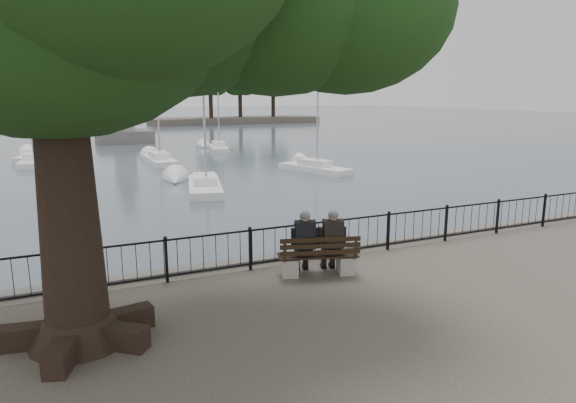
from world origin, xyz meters
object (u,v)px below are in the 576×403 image
person_right (331,244)px  lion_monument (123,123)px  person_left (304,245)px  bench (318,261)px

person_right → lion_monument: size_ratio=0.18×
person_left → lion_monument: size_ratio=0.18×
bench → person_left: size_ratio=1.25×
person_left → person_right: 0.66m
bench → lion_monument: (1.68, 48.44, 0.76)m
lion_monument → bench: bearing=-92.0°
person_left → bench: bearing=-34.7°
person_left → lion_monument: 48.28m
lion_monument → person_left: bearing=-92.3°
person_right → person_left: bearing=163.4°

